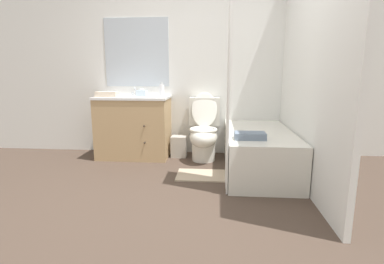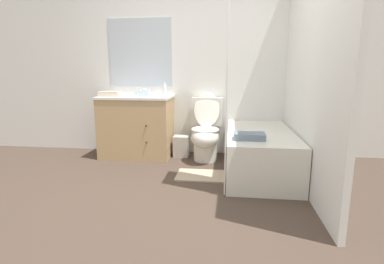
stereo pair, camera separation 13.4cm
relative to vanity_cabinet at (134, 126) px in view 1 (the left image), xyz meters
name	(u,v)px [view 1 (the left image)]	position (x,y,z in m)	size (l,w,h in m)	color
ground_plane	(174,205)	(0.76, -1.50, -0.42)	(14.00, 14.00, 0.00)	#47382D
wall_back	(191,65)	(0.75, 0.30, 0.83)	(8.00, 0.06, 2.50)	silver
wall_right	(303,63)	(2.03, -0.61, 0.83)	(0.05, 2.78, 2.50)	silver
vanity_cabinet	(134,126)	(0.00, 0.00, 0.00)	(0.97, 0.59, 0.83)	tan
sink_faucet	(136,93)	(0.00, 0.17, 0.44)	(0.14, 0.12, 0.12)	silver
toilet	(204,132)	(0.96, -0.06, -0.04)	(0.42, 0.68, 0.89)	silver
bathtub	(258,151)	(1.62, -0.49, -0.18)	(0.75, 1.54, 0.48)	silver
shower_curtain	(228,90)	(1.23, -1.04, 0.57)	(0.02, 0.39, 1.97)	white
wastebasket	(179,146)	(0.61, 0.04, -0.28)	(0.21, 0.18, 0.29)	#B7B2A8
tissue_box	(142,93)	(0.12, 0.01, 0.45)	(0.13, 0.12, 0.11)	silver
soap_dispenser	(162,90)	(0.38, 0.06, 0.49)	(0.07, 0.07, 0.19)	silver
hand_towel_folded	(107,94)	(-0.31, -0.14, 0.44)	(0.27, 0.14, 0.07)	beige
bath_towel_folded	(250,136)	(1.47, -0.93, 0.09)	(0.31, 0.19, 0.07)	slate
bath_mat	(201,175)	(0.96, -0.73, -0.42)	(0.56, 0.40, 0.02)	tan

